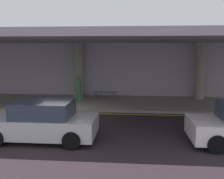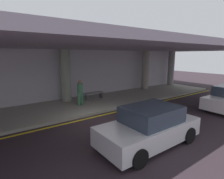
{
  "view_description": "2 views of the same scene",
  "coord_description": "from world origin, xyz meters",
  "px_view_note": "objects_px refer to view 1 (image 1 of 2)",
  "views": [
    {
      "loc": [
        3.6,
        -11.88,
        3.4
      ],
      "look_at": [
        2.47,
        1.88,
        1.12
      ],
      "focal_mm": 39.56,
      "sensor_mm": 36.0,
      "label": 1
    },
    {
      "loc": [
        -4.65,
        -7.5,
        3.4
      ],
      "look_at": [
        2.17,
        1.93,
        1.13
      ],
      "focal_mm": 28.45,
      "sensor_mm": 36.0,
      "label": 2
    }
  ],
  "objects_px": {
    "support_column_left_mid": "(79,70)",
    "bench_metal": "(105,94)",
    "support_column_center": "(200,71)",
    "traveler_with_luggage": "(78,87)",
    "car_silver": "(42,121)"
  },
  "relations": [
    {
      "from": "support_column_left_mid",
      "to": "bench_metal",
      "type": "relative_size",
      "value": 2.28
    },
    {
      "from": "support_column_center",
      "to": "traveler_with_luggage",
      "type": "relative_size",
      "value": 2.17
    },
    {
      "from": "traveler_with_luggage",
      "to": "bench_metal",
      "type": "bearing_deg",
      "value": 151.22
    },
    {
      "from": "bench_metal",
      "to": "support_column_left_mid",
      "type": "bearing_deg",
      "value": 159.69
    },
    {
      "from": "car_silver",
      "to": "bench_metal",
      "type": "distance_m",
      "value": 7.16
    },
    {
      "from": "support_column_center",
      "to": "car_silver",
      "type": "relative_size",
      "value": 0.89
    },
    {
      "from": "traveler_with_luggage",
      "to": "support_column_left_mid",
      "type": "bearing_deg",
      "value": -139.84
    },
    {
      "from": "support_column_center",
      "to": "car_silver",
      "type": "xyz_separation_m",
      "value": [
        -7.75,
        -7.66,
        -1.26
      ]
    },
    {
      "from": "traveler_with_luggage",
      "to": "bench_metal",
      "type": "xyz_separation_m",
      "value": [
        1.57,
        0.94,
        -0.61
      ]
    },
    {
      "from": "traveler_with_luggage",
      "to": "bench_metal",
      "type": "height_order",
      "value": "traveler_with_luggage"
    },
    {
      "from": "support_column_center",
      "to": "car_silver",
      "type": "height_order",
      "value": "support_column_center"
    },
    {
      "from": "bench_metal",
      "to": "car_silver",
      "type": "bearing_deg",
      "value": -102.93
    },
    {
      "from": "support_column_center",
      "to": "bench_metal",
      "type": "relative_size",
      "value": 2.28
    },
    {
      "from": "support_column_left_mid",
      "to": "support_column_center",
      "type": "distance_m",
      "value": 8.0
    },
    {
      "from": "support_column_left_mid",
      "to": "bench_metal",
      "type": "distance_m",
      "value": 2.46
    }
  ]
}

